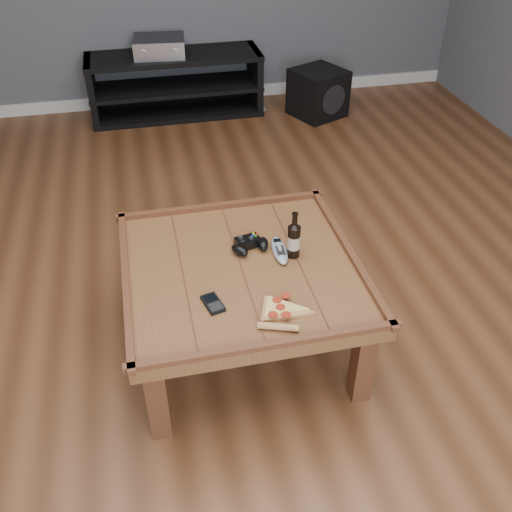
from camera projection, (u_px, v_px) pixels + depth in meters
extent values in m
plane|color=#492815|center=(243.00, 341.00, 2.71)|extent=(6.00, 6.00, 0.00)
cube|color=silver|center=(175.00, 97.00, 5.01)|extent=(5.00, 0.02, 0.10)
cube|color=#543418|center=(241.00, 272.00, 2.46)|extent=(1.00, 1.00, 0.06)
cube|color=#482613|center=(157.00, 399.00, 2.19)|extent=(0.08, 0.08, 0.39)
cube|color=#482613|center=(363.00, 364.00, 2.34)|extent=(0.08, 0.08, 0.39)
cube|color=#482613|center=(143.00, 267.00, 2.85)|extent=(0.08, 0.08, 0.39)
cube|color=#482613|center=(304.00, 246.00, 2.99)|extent=(0.08, 0.08, 0.39)
cube|color=#482613|center=(222.00, 206.00, 2.81)|extent=(1.03, 0.03, 0.03)
cube|color=#482613|center=(268.00, 345.00, 2.05)|extent=(1.03, 0.03, 0.03)
cube|color=#482613|center=(349.00, 250.00, 2.52)|extent=(0.03, 1.03, 0.03)
cube|color=#482613|center=(126.00, 280.00, 2.35)|extent=(0.03, 1.03, 0.03)
cube|color=black|center=(173.00, 57.00, 4.56)|extent=(1.40, 0.45, 0.04)
cube|color=black|center=(176.00, 87.00, 4.71)|extent=(1.40, 0.45, 0.03)
cube|color=black|center=(178.00, 111.00, 4.84)|extent=(1.40, 0.45, 0.04)
cube|color=black|center=(93.00, 91.00, 4.58)|extent=(0.05, 0.44, 0.50)
cube|color=black|center=(255.00, 78.00, 4.81)|extent=(0.05, 0.44, 0.50)
cylinder|color=black|center=(294.00, 242.00, 2.46)|extent=(0.06, 0.06, 0.15)
cone|color=black|center=(295.00, 225.00, 2.40)|extent=(0.05, 0.05, 0.03)
cylinder|color=black|center=(295.00, 219.00, 2.39)|extent=(0.02, 0.02, 0.05)
cylinder|color=black|center=(295.00, 214.00, 2.37)|extent=(0.03, 0.03, 0.01)
cylinder|color=#C3B08D|center=(294.00, 242.00, 2.46)|extent=(0.06, 0.06, 0.06)
cube|color=black|center=(248.00, 242.00, 2.54)|extent=(0.12, 0.09, 0.04)
ellipsoid|color=black|center=(240.00, 250.00, 2.50)|extent=(0.09, 0.10, 0.04)
ellipsoid|color=black|center=(263.00, 244.00, 2.53)|extent=(0.06, 0.10, 0.04)
cylinder|color=black|center=(241.00, 238.00, 2.53)|extent=(0.02, 0.02, 0.01)
cylinder|color=black|center=(251.00, 238.00, 2.52)|extent=(0.02, 0.02, 0.01)
cylinder|color=yellow|center=(254.00, 234.00, 2.55)|extent=(0.01, 0.01, 0.01)
cylinder|color=red|center=(257.00, 234.00, 2.55)|extent=(0.01, 0.01, 0.01)
cylinder|color=#0C33CC|center=(252.00, 235.00, 2.54)|extent=(0.01, 0.01, 0.01)
cylinder|color=#0C9919|center=(256.00, 236.00, 2.54)|extent=(0.01, 0.01, 0.01)
cylinder|color=tan|center=(278.00, 327.00, 2.13)|extent=(0.16, 0.08, 0.03)
cylinder|color=#9E2314|center=(273.00, 315.00, 2.17)|extent=(0.04, 0.04, 0.00)
cylinder|color=#9E2314|center=(286.00, 315.00, 2.17)|extent=(0.04, 0.04, 0.00)
cylinder|color=#9E2314|center=(281.00, 307.00, 2.20)|extent=(0.04, 0.04, 0.00)
cylinder|color=#9E2314|center=(277.00, 300.00, 2.24)|extent=(0.04, 0.04, 0.00)
cylinder|color=#9E2314|center=(285.00, 296.00, 2.26)|extent=(0.04, 0.04, 0.00)
cube|color=black|center=(213.00, 303.00, 2.24)|extent=(0.09, 0.13, 0.01)
cube|color=black|center=(210.00, 298.00, 2.26)|extent=(0.06, 0.06, 0.00)
cube|color=black|center=(216.00, 306.00, 2.22)|extent=(0.06, 0.06, 0.00)
ellipsoid|color=#9498A1|center=(280.00, 250.00, 2.51)|extent=(0.08, 0.21, 0.03)
cube|color=black|center=(277.00, 240.00, 2.55)|extent=(0.03, 0.03, 0.00)
cube|color=black|center=(280.00, 250.00, 2.49)|extent=(0.04, 0.07, 0.00)
cube|color=black|center=(159.00, 46.00, 4.49)|extent=(0.42, 0.36, 0.14)
cube|color=silver|center=(159.00, 53.00, 4.36)|extent=(0.39, 0.05, 0.14)
cylinder|color=silver|center=(143.00, 53.00, 4.34)|extent=(0.05, 0.02, 0.05)
cylinder|color=silver|center=(175.00, 52.00, 4.37)|extent=(0.05, 0.02, 0.05)
cube|color=black|center=(318.00, 93.00, 4.72)|extent=(0.50, 0.50, 0.38)
cylinder|color=black|center=(334.00, 100.00, 4.60)|extent=(0.22, 0.11, 0.24)
cube|color=gray|center=(259.00, 107.00, 4.95)|extent=(0.09, 0.17, 0.01)
cube|color=white|center=(259.00, 95.00, 4.88)|extent=(0.04, 0.15, 0.19)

